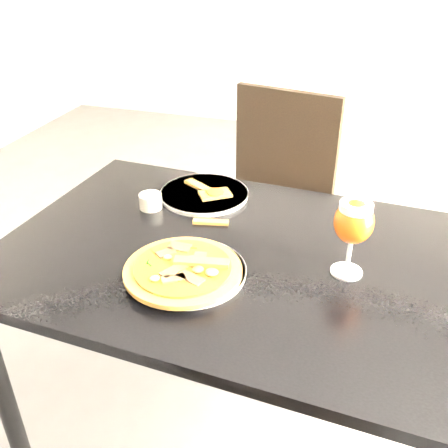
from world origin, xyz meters
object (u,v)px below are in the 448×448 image
(beer_glass, at_px, (354,223))
(chair_far, at_px, (270,206))
(dining_table, at_px, (237,280))
(pizza, at_px, (183,269))

(beer_glass, bearing_deg, chair_far, 115.58)
(dining_table, height_order, beer_glass, beer_glass)
(pizza, bearing_deg, beer_glass, 20.04)
(pizza, distance_m, beer_glass, 0.40)
(chair_far, height_order, beer_glass, chair_far)
(chair_far, bearing_deg, beer_glass, -52.82)
(dining_table, relative_size, beer_glass, 6.60)
(pizza, bearing_deg, dining_table, 57.38)
(chair_far, bearing_deg, dining_table, -73.33)
(dining_table, height_order, chair_far, chair_far)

